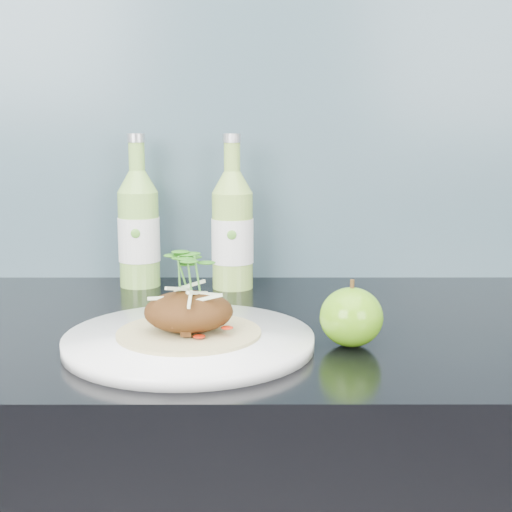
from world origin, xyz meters
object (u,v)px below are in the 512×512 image
(cider_bottle_left, at_px, (139,229))
(cider_bottle_right, at_px, (232,230))
(dinner_plate, at_px, (189,341))
(green_apple, at_px, (351,317))

(cider_bottle_left, xyz_separation_m, cider_bottle_right, (0.15, -0.02, 0.00))
(dinner_plate, relative_size, green_apple, 3.43)
(cider_bottle_left, relative_size, cider_bottle_right, 1.00)
(green_apple, height_order, cider_bottle_left, cider_bottle_left)
(dinner_plate, xyz_separation_m, cider_bottle_left, (-0.11, 0.34, 0.09))
(green_apple, relative_size, cider_bottle_left, 0.39)
(cider_bottle_left, distance_m, cider_bottle_right, 0.15)
(dinner_plate, bearing_deg, cider_bottle_left, 108.43)
(dinner_plate, xyz_separation_m, cider_bottle_right, (0.04, 0.32, 0.09))
(green_apple, height_order, cider_bottle_right, cider_bottle_right)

